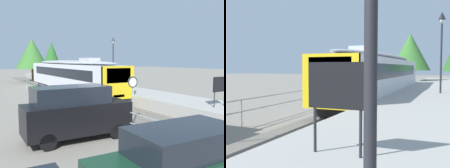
# 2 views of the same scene
# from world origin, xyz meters

# --- Properties ---
(ground_plane) EXTENTS (160.00, 160.00, 0.00)m
(ground_plane) POSITION_xyz_m (-3.00, 22.00, 0.00)
(ground_plane) COLOR gray
(track_rails) EXTENTS (3.20, 60.00, 0.14)m
(track_rails) POSITION_xyz_m (0.00, 22.00, 0.03)
(track_rails) COLOR #6B665B
(track_rails) RESTS_ON ground
(commuter_train) EXTENTS (2.82, 20.04, 3.74)m
(commuter_train) POSITION_xyz_m (0.00, 23.90, 2.15)
(commuter_train) COLOR silver
(commuter_train) RESTS_ON track_rails
(station_platform) EXTENTS (3.90, 60.00, 0.90)m
(station_platform) POSITION_xyz_m (3.25, 22.00, 0.45)
(station_platform) COLOR #A8A59E
(station_platform) RESTS_ON ground
(platform_lamp_mid_platform) EXTENTS (0.34, 0.34, 5.35)m
(platform_lamp_mid_platform) POSITION_xyz_m (4.44, 22.06, 4.62)
(platform_lamp_mid_platform) COLOR #232328
(platform_lamp_mid_platform) RESTS_ON station_platform
(platform_notice_board) EXTENTS (1.20, 0.08, 1.80)m
(platform_notice_board) POSITION_xyz_m (3.07, 7.60, 2.19)
(platform_notice_board) COLOR #232328
(platform_notice_board) RESTS_ON station_platform
(carpark_fence) EXTENTS (0.06, 36.06, 1.25)m
(carpark_fence) POSITION_xyz_m (-3.30, 12.00, 0.91)
(carpark_fence) COLOR #9EA0A5
(carpark_fence) RESTS_ON ground
(tree_behind_station_far) EXTENTS (5.27, 5.27, 7.16)m
(tree_behind_station_far) POSITION_xyz_m (-0.06, 40.13, 4.70)
(tree_behind_station_far) COLOR brown
(tree_behind_station_far) RESTS_ON ground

